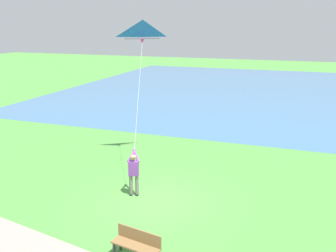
{
  "coord_description": "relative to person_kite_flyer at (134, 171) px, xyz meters",
  "views": [
    {
      "loc": [
        11.83,
        4.73,
        6.66
      ],
      "look_at": [
        -0.12,
        0.51,
        3.07
      ],
      "focal_mm": 38.71,
      "sensor_mm": 36.0,
      "label": 1
    }
  ],
  "objects": [
    {
      "name": "person_kite_flyer",
      "position": [
        0.0,
        0.0,
        0.0
      ],
      "size": [
        0.63,
        0.5,
        1.83
      ],
      "color": "#232328",
      "rests_on": "ground"
    },
    {
      "name": "park_bench_near_walkway",
      "position": [
        3.71,
        1.8,
        -0.54
      ],
      "size": [
        0.69,
        1.55,
        0.88
      ],
      "color": "olive",
      "rests_on": "ground"
    },
    {
      "name": "flying_kite",
      "position": [
        -3.92,
        -1.19,
        5.24
      ],
      "size": [
        4.3,
        1.99,
        5.03
      ],
      "color": "blue"
    },
    {
      "name": "ground_plane",
      "position": [
        0.27,
        0.99,
        -1.05
      ],
      "size": [
        120.0,
        120.0,
        0.0
      ],
      "primitive_type": "plane",
      "color": "#4C8E3D"
    },
    {
      "name": "lake_water",
      "position": [
        -25.9,
        4.99,
        -1.04
      ],
      "size": [
        36.0,
        44.0,
        0.01
      ],
      "primitive_type": "cube",
      "color": "teal",
      "rests_on": "ground"
    }
  ]
}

